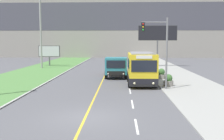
# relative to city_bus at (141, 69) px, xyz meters

# --- Properties ---
(ground_plane) EXTENTS (300.00, 300.00, 0.00)m
(ground_plane) POSITION_rel_city_bus_xyz_m (-3.96, -11.16, -1.58)
(ground_plane) COLOR #56565B
(lane_marking_centre) EXTENTS (2.88, 140.00, 0.01)m
(lane_marking_centre) POSITION_rel_city_bus_xyz_m (-3.61, -9.27, -1.57)
(lane_marking_centre) COLOR gold
(lane_marking_centre) RESTS_ON ground_plane
(apartment_block_background) EXTENTS (80.00, 8.04, 19.99)m
(apartment_block_background) POSITION_rel_city_bus_xyz_m (-3.96, 45.98, 8.42)
(apartment_block_background) COLOR gray
(apartment_block_background) RESTS_ON ground_plane
(city_bus) EXTENTS (2.66, 5.66, 3.12)m
(city_bus) POSITION_rel_city_bus_xyz_m (0.00, 0.00, 0.00)
(city_bus) COLOR yellow
(city_bus) RESTS_ON ground_plane
(dump_truck) EXTENTS (2.49, 6.84, 2.38)m
(dump_truck) POSITION_rel_city_bus_xyz_m (-2.53, 5.00, -0.37)
(dump_truck) COLOR black
(dump_truck) RESTS_ON ground_plane
(utility_pole_far) EXTENTS (1.80, 0.28, 11.49)m
(utility_pole_far) POSITION_rel_city_bus_xyz_m (-14.50, 15.58, 4.23)
(utility_pole_far) COLOR #9E9E99
(utility_pole_far) RESTS_ON ground_plane
(traffic_light_mast) EXTENTS (2.28, 0.32, 6.21)m
(traffic_light_mast) POSITION_rel_city_bus_xyz_m (1.31, -2.61, 2.36)
(traffic_light_mast) COLOR slate
(traffic_light_mast) RESTS_ON ground_plane
(billboard_large) EXTENTS (6.32, 0.24, 6.76)m
(billboard_large) POSITION_rel_city_bus_xyz_m (4.01, 18.16, 3.74)
(billboard_large) COLOR #59595B
(billboard_large) RESTS_ON ground_plane
(billboard_small) EXTENTS (3.65, 0.24, 3.47)m
(billboard_small) POSITION_rel_city_bus_xyz_m (-14.25, 19.24, 0.85)
(billboard_small) COLOR #59595B
(billboard_small) RESTS_ON ground_plane
(planter_round_near) EXTENTS (0.90, 0.90, 1.09)m
(planter_round_near) POSITION_rel_city_bus_xyz_m (2.42, -1.07, -1.01)
(planter_round_near) COLOR gray
(planter_round_near) RESTS_ON sidewalk_right
(planter_round_second) EXTENTS (0.96, 0.96, 1.13)m
(planter_round_second) POSITION_rel_city_bus_xyz_m (2.50, 3.68, -1.00)
(planter_round_second) COLOR gray
(planter_round_second) RESTS_ON sidewalk_right
(planter_round_third) EXTENTS (0.90, 0.90, 1.06)m
(planter_round_third) POSITION_rel_city_bus_xyz_m (2.42, 8.44, -1.03)
(planter_round_third) COLOR gray
(planter_round_third) RESTS_ON sidewalk_right
(planter_round_far) EXTENTS (0.97, 0.97, 1.11)m
(planter_round_far) POSITION_rel_city_bus_xyz_m (2.39, 13.19, -1.01)
(planter_round_far) COLOR gray
(planter_round_far) RESTS_ON sidewalk_right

